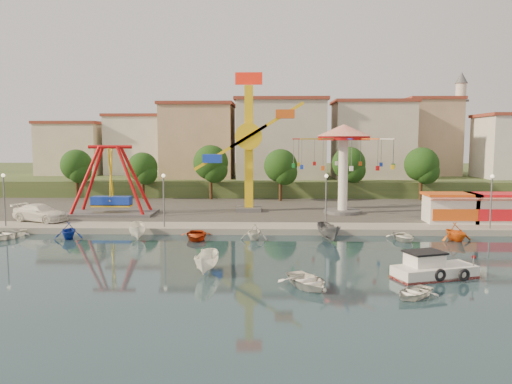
{
  "coord_description": "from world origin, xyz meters",
  "views": [
    {
      "loc": [
        2.44,
        -35.65,
        9.25
      ],
      "look_at": [
        1.1,
        14.0,
        4.0
      ],
      "focal_mm": 35.0,
      "sensor_mm": 36.0,
      "label": 1
    }
  ],
  "objects_px": {
    "wave_swinger": "(344,149)",
    "pirate_ship_ride": "(111,182)",
    "cabin_motorboat": "(432,270)",
    "rowboat_a": "(307,281)",
    "skiff": "(207,262)",
    "van": "(40,213)",
    "kamikaze_tower": "(253,147)"
  },
  "relations": [
    {
      "from": "van",
      "to": "skiff",
      "type": "bearing_deg",
      "value": -111.35
    },
    {
      "from": "kamikaze_tower",
      "to": "pirate_ship_ride",
      "type": "bearing_deg",
      "value": -169.7
    },
    {
      "from": "rowboat_a",
      "to": "skiff",
      "type": "distance_m",
      "value": 7.44
    },
    {
      "from": "pirate_ship_ride",
      "to": "skiff",
      "type": "bearing_deg",
      "value": -58.6
    },
    {
      "from": "wave_swinger",
      "to": "skiff",
      "type": "height_order",
      "value": "wave_swinger"
    },
    {
      "from": "van",
      "to": "kamikaze_tower",
      "type": "bearing_deg",
      "value": -50.18
    },
    {
      "from": "van",
      "to": "pirate_ship_ride",
      "type": "bearing_deg",
      "value": -30.72
    },
    {
      "from": "wave_swinger",
      "to": "pirate_ship_ride",
      "type": "bearing_deg",
      "value": -176.38
    },
    {
      "from": "pirate_ship_ride",
      "to": "rowboat_a",
      "type": "relative_size",
      "value": 2.53
    },
    {
      "from": "wave_swinger",
      "to": "cabin_motorboat",
      "type": "xyz_separation_m",
      "value": [
        2.34,
        -25.38,
        -7.67
      ]
    },
    {
      "from": "wave_swinger",
      "to": "skiff",
      "type": "relative_size",
      "value": 2.97
    },
    {
      "from": "kamikaze_tower",
      "to": "skiff",
      "type": "distance_m",
      "value": 26.92
    },
    {
      "from": "rowboat_a",
      "to": "pirate_ship_ride",
      "type": "bearing_deg",
      "value": 104.29
    },
    {
      "from": "cabin_motorboat",
      "to": "rowboat_a",
      "type": "relative_size",
      "value": 1.5
    },
    {
      "from": "cabin_motorboat",
      "to": "van",
      "type": "height_order",
      "value": "van"
    },
    {
      "from": "kamikaze_tower",
      "to": "wave_swinger",
      "type": "height_order",
      "value": "kamikaze_tower"
    },
    {
      "from": "pirate_ship_ride",
      "to": "cabin_motorboat",
      "type": "bearing_deg",
      "value": -39.08
    },
    {
      "from": "wave_swinger",
      "to": "van",
      "type": "height_order",
      "value": "wave_swinger"
    },
    {
      "from": "pirate_ship_ride",
      "to": "wave_swinger",
      "type": "xyz_separation_m",
      "value": [
        26.82,
        1.7,
        3.8
      ]
    },
    {
      "from": "wave_swinger",
      "to": "cabin_motorboat",
      "type": "bearing_deg",
      "value": -84.73
    },
    {
      "from": "rowboat_a",
      "to": "wave_swinger",
      "type": "bearing_deg",
      "value": 53.23
    },
    {
      "from": "kamikaze_tower",
      "to": "van",
      "type": "xyz_separation_m",
      "value": [
        -22.31,
        -7.87,
        -6.86
      ]
    },
    {
      "from": "pirate_ship_ride",
      "to": "wave_swinger",
      "type": "bearing_deg",
      "value": 3.62
    },
    {
      "from": "cabin_motorboat",
      "to": "wave_swinger",
      "type": "bearing_deg",
      "value": 76.27
    },
    {
      "from": "cabin_motorboat",
      "to": "rowboat_a",
      "type": "xyz_separation_m",
      "value": [
        -8.57,
        -2.32,
        -0.11
      ]
    },
    {
      "from": "pirate_ship_ride",
      "to": "rowboat_a",
      "type": "height_order",
      "value": "pirate_ship_ride"
    },
    {
      "from": "pirate_ship_ride",
      "to": "wave_swinger",
      "type": "distance_m",
      "value": 27.15
    },
    {
      "from": "rowboat_a",
      "to": "cabin_motorboat",
      "type": "bearing_deg",
      "value": -8.98
    },
    {
      "from": "kamikaze_tower",
      "to": "cabin_motorboat",
      "type": "height_order",
      "value": "kamikaze_tower"
    },
    {
      "from": "pirate_ship_ride",
      "to": "skiff",
      "type": "distance_m",
      "value": 26.92
    },
    {
      "from": "skiff",
      "to": "van",
      "type": "relative_size",
      "value": 0.63
    },
    {
      "from": "cabin_motorboat",
      "to": "rowboat_a",
      "type": "distance_m",
      "value": 8.88
    }
  ]
}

